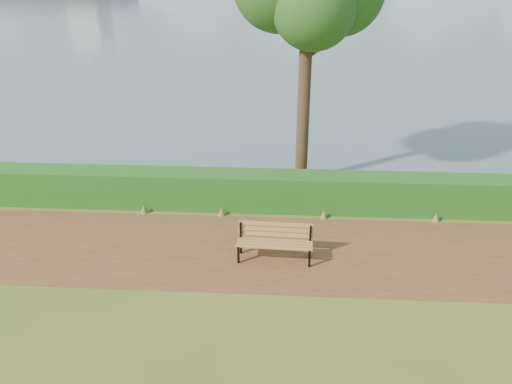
{
  "coord_description": "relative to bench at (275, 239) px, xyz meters",
  "views": [
    {
      "loc": [
        0.54,
        -9.72,
        6.07
      ],
      "look_at": [
        -0.13,
        1.2,
        1.1
      ],
      "focal_mm": 35.0,
      "sensor_mm": 36.0,
      "label": 1
    }
  ],
  "objects": [
    {
      "name": "ground",
      "position": [
        -0.37,
        -0.01,
        -0.49
      ],
      "size": [
        140.0,
        140.0,
        0.0
      ],
      "primitive_type": "plane",
      "color": "#435C1A",
      "rests_on": "ground"
    },
    {
      "name": "path",
      "position": [
        -0.37,
        0.29,
        -0.48
      ],
      "size": [
        40.0,
        3.4,
        0.01
      ],
      "primitive_type": "cube",
      "color": "brown",
      "rests_on": "ground"
    },
    {
      "name": "bench",
      "position": [
        0.0,
        0.0,
        0.0
      ],
      "size": [
        1.71,
        0.57,
        0.84
      ],
      "rotation": [
        0.0,
        0.0,
        -0.04
      ],
      "color": "black",
      "rests_on": "ground"
    },
    {
      "name": "hedge",
      "position": [
        -0.37,
        2.59,
        0.01
      ],
      "size": [
        32.0,
        0.85,
        1.0
      ],
      "primitive_type": "cube",
      "color": "#1A4A15",
      "rests_on": "ground"
    }
  ]
}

